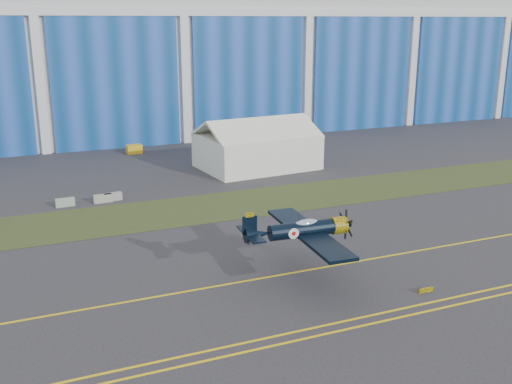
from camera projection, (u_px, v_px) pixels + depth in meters
name	position (u px, v px, depth m)	size (l,w,h in m)	color
ground	(97.00, 278.00, 46.56)	(260.00, 260.00, 0.00)	#333337
grass_median	(75.00, 224.00, 58.96)	(260.00, 10.00, 0.02)	#475128
hangar	(29.00, 46.00, 106.00)	(220.00, 45.70, 30.00)	silver
taxiway_centreline	(108.00, 305.00, 42.13)	(200.00, 0.20, 0.02)	yellow
edge_line_near	(136.00, 376.00, 33.72)	(80.00, 0.20, 0.02)	yellow
edge_line_far	(133.00, 367.00, 34.61)	(80.00, 0.20, 0.02)	yellow
guard_board_right	(426.00, 290.00, 44.11)	(1.20, 0.15, 0.35)	yellow
warbird	(302.00, 230.00, 45.52)	(10.63, 12.54, 3.54)	black
tent	(257.00, 142.00, 80.72)	(15.89, 12.30, 6.93)	white
tug	(134.00, 149.00, 90.21)	(2.23, 1.40, 1.30)	gold
barrier_a	(65.00, 202.00, 64.45)	(2.00, 0.60, 0.90)	#8B9F8A
barrier_b	(113.00, 197.00, 66.49)	(2.00, 0.60, 0.90)	gray
barrier_c	(103.00, 198.00, 65.87)	(2.00, 0.60, 0.90)	#969E84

